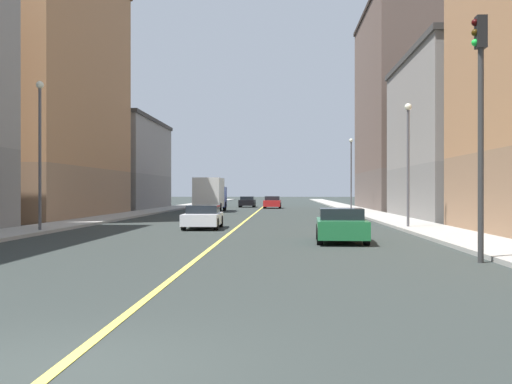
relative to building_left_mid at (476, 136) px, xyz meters
name	(u,v)px	position (x,y,z in m)	size (l,w,h in m)	color
ground_plane	(55,371)	(-16.23, -37.72, -5.88)	(400.00, 400.00, 0.00)	#29302D
sidewalk_left	(365,212)	(-6.36, 11.28, -5.81)	(2.91, 168.00, 0.15)	#9E9B93
sidewalk_right	(148,212)	(-26.10, 11.28, -5.81)	(2.91, 168.00, 0.15)	#9E9B93
lane_center_stripe	(255,213)	(-16.23, 11.28, -5.87)	(0.16, 154.00, 0.01)	#E5D14C
building_left_mid	(476,136)	(0.00, 0.00, 0.00)	(10.12, 16.94, 11.74)	slate
building_left_far	(413,109)	(0.00, 21.56, 4.85)	(10.12, 21.02, 21.44)	brown
building_right_midblock	(33,86)	(-32.47, 0.90, 3.95)	(10.12, 20.21, 19.65)	#8F6B4F
building_right_distant	(111,164)	(-32.47, 21.91, -0.98)	(10.12, 18.56, 9.78)	slate
traffic_light_left_near	(480,105)	(-8.23, -27.06, -1.50)	(0.40, 0.32, 6.86)	#2D2D2D
street_lamp_left_near	(408,151)	(-7.22, -12.10, -1.80)	(0.36, 0.36, 6.41)	#4C4C51
street_lamp_right_near	(40,140)	(-25.25, -15.74, -1.45)	(0.36, 0.36, 7.06)	#4C4C51
street_lamp_left_far	(351,167)	(-7.22, 14.85, -1.55)	(0.36, 0.36, 6.87)	#4C4C51
car_green	(341,226)	(-11.45, -20.34, -5.23)	(2.07, 4.27, 1.32)	#1E6B38
car_black	(247,202)	(-18.13, 30.79, -5.23)	(1.93, 4.33, 1.31)	black
car_red	(272,202)	(-14.96, 26.12, -5.19)	(2.02, 4.47, 1.38)	red
car_white	(203,217)	(-17.96, -12.04, -5.26)	(1.95, 4.44, 1.24)	white
box_truck	(210,194)	(-20.74, 14.49, -4.19)	(2.55, 7.81, 3.22)	navy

